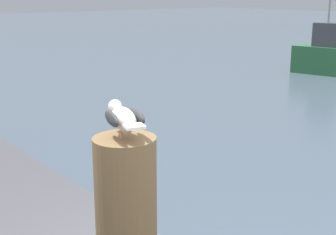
# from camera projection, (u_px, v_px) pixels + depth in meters

# --- Properties ---
(mooring_post) EXTENTS (0.28, 0.28, 0.85)m
(mooring_post) POSITION_uv_depth(u_px,v_px,m) (126.00, 225.00, 2.21)
(mooring_post) COLOR brown
(mooring_post) RESTS_ON harbor_quay
(seagull) EXTENTS (0.39, 0.20, 0.14)m
(seagull) POSITION_uv_depth(u_px,v_px,m) (123.00, 118.00, 2.08)
(seagull) COLOR #C67660
(seagull) RESTS_ON mooring_post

